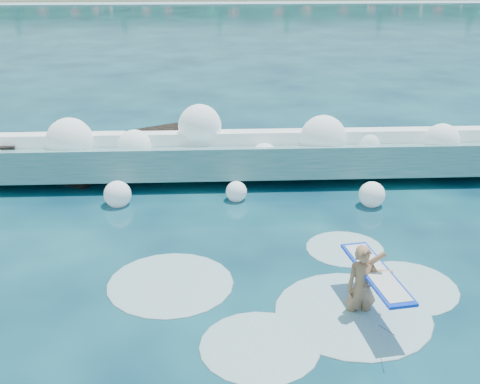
# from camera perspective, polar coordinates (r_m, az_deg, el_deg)

# --- Properties ---
(ground) EXTENTS (200.00, 200.00, 0.00)m
(ground) POSITION_cam_1_polar(r_m,az_deg,el_deg) (13.70, -5.93, -7.98)
(ground) COLOR #061C37
(ground) RESTS_ON ground
(wet_band) EXTENTS (140.00, 5.00, 0.08)m
(wet_band) POSITION_cam_1_polar(r_m,az_deg,el_deg) (79.10, -3.54, 17.48)
(wet_band) COLOR silver
(wet_band) RESTS_ON ground
(breaking_wave) EXTENTS (18.95, 2.91, 1.63)m
(breaking_wave) POSITION_cam_1_polar(r_m,az_deg,el_deg) (19.38, -1.54, 3.37)
(breaking_wave) COLOR teal
(breaking_wave) RESTS_ON ground
(rock_cluster) EXTENTS (8.11, 3.29, 1.32)m
(rock_cluster) POSITION_cam_1_polar(r_m,az_deg,el_deg) (20.55, -16.10, 3.16)
(rock_cluster) COLOR black
(rock_cluster) RESTS_ON ground
(surfer_with_board) EXTENTS (1.10, 2.97, 1.81)m
(surfer_with_board) POSITION_cam_1_polar(r_m,az_deg,el_deg) (12.30, 11.76, -8.59)
(surfer_with_board) COLOR #A96F4F
(surfer_with_board) RESTS_ON ground
(wave_spray) EXTENTS (15.26, 4.41, 2.24)m
(wave_spray) POSITION_cam_1_polar(r_m,az_deg,el_deg) (19.07, -2.39, 4.58)
(wave_spray) COLOR white
(wave_spray) RESTS_ON ground
(surf_foam) EXTENTS (9.35, 5.86, 0.16)m
(surf_foam) POSITION_cam_1_polar(r_m,az_deg,el_deg) (12.86, 6.96, -10.25)
(surf_foam) COLOR silver
(surf_foam) RESTS_ON ground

